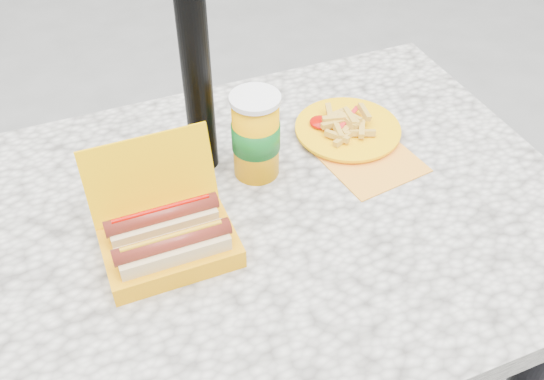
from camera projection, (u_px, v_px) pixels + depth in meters
name	position (u px, v px, depth m)	size (l,w,h in m)	color
picnic_table	(236.00, 261.00, 1.10)	(1.20, 0.80, 0.75)	beige
hotdog_box	(168.00, 237.00, 0.94)	(0.21, 0.18, 0.16)	#FFB500
fries_plate	(349.00, 131.00, 1.19)	(0.21, 0.29, 0.04)	orange
soda_cup	(256.00, 136.00, 1.06)	(0.09, 0.09, 0.16)	#FFA700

